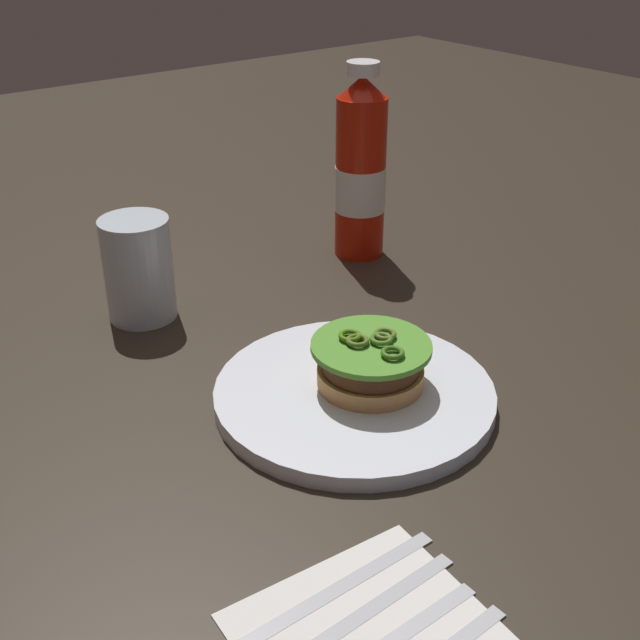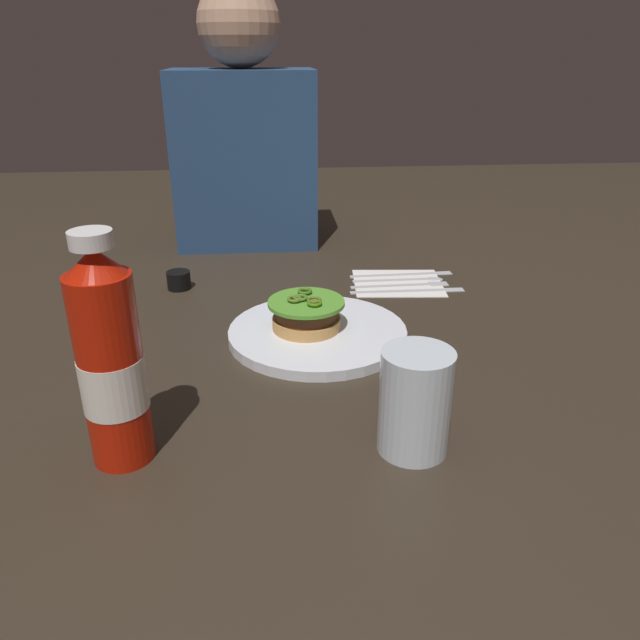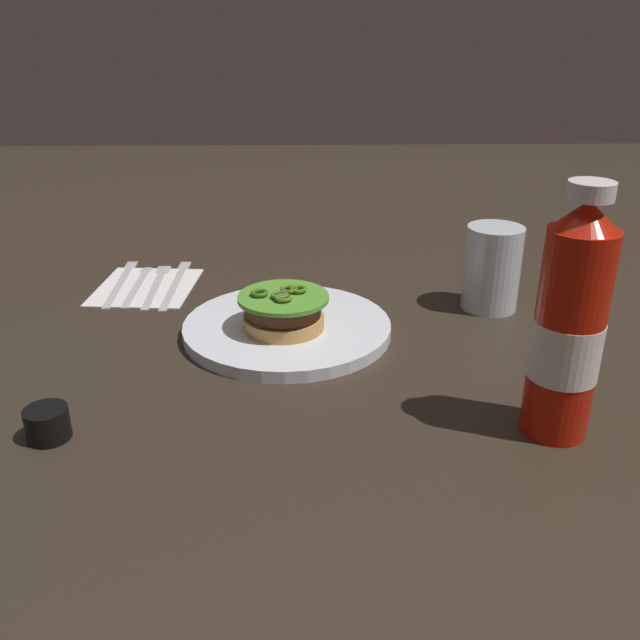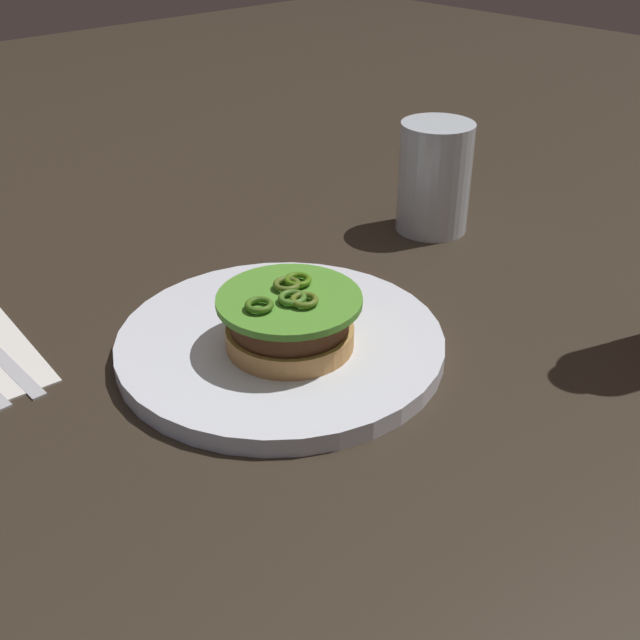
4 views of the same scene
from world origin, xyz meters
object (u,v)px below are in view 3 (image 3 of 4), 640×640
at_px(napkin, 146,286).
at_px(fork_utensil, 157,280).
at_px(spoon_utensil, 141,278).
at_px(dinner_plate, 287,328).
at_px(ketchup_bottle, 569,328).
at_px(water_glass, 492,268).
at_px(butter_knife, 177,279).
at_px(steak_knife, 122,278).
at_px(condiment_cup, 47,423).
at_px(burger_sandwich, 284,311).

distance_m(napkin, fork_utensil, 0.02).
xyz_separation_m(fork_utensil, spoon_utensil, (0.01, 0.03, 0.00)).
xyz_separation_m(dinner_plate, ketchup_bottle, (-0.24, -0.28, 0.11)).
xyz_separation_m(dinner_plate, napkin, (0.18, 0.23, -0.01)).
bearing_deg(ketchup_bottle, water_glass, -2.49).
xyz_separation_m(ketchup_bottle, water_glass, (0.32, -0.01, -0.06)).
height_order(butter_knife, spoon_utensil, same).
bearing_deg(butter_knife, napkin, 117.63).
height_order(napkin, fork_utensil, fork_utensil).
distance_m(dinner_plate, ketchup_bottle, 0.38).
bearing_deg(fork_utensil, butter_knife, -79.58).
bearing_deg(butter_knife, dinner_plate, -137.47).
distance_m(ketchup_bottle, fork_utensil, 0.66).
relative_size(ketchup_bottle, napkin, 1.55).
relative_size(napkin, steak_knife, 0.81).
relative_size(dinner_plate, water_glass, 2.28).
relative_size(dinner_plate, ketchup_bottle, 1.07).
bearing_deg(water_glass, steak_knife, 77.78).
distance_m(ketchup_bottle, steak_knife, 0.72).
relative_size(ketchup_bottle, steak_knife, 1.25).
bearing_deg(water_glass, condiment_cup, 121.50).
relative_size(burger_sandwich, napkin, 0.71).
bearing_deg(steak_knife, dinner_plate, -127.08).
bearing_deg(steak_knife, water_glass, -102.22).
relative_size(condiment_cup, butter_knife, 0.21).
bearing_deg(ketchup_bottle, napkin, 50.61).
xyz_separation_m(condiment_cup, fork_utensil, (0.44, -0.02, -0.01)).
xyz_separation_m(butter_knife, steak_knife, (0.01, 0.09, -0.00)).
xyz_separation_m(ketchup_bottle, butter_knife, (0.44, 0.46, -0.11)).
relative_size(water_glass, spoon_utensil, 0.68).
relative_size(water_glass, fork_utensil, 0.64).
xyz_separation_m(water_glass, condiment_cup, (-0.33, 0.53, -0.04)).
distance_m(condiment_cup, spoon_utensil, 0.45).
height_order(ketchup_bottle, water_glass, ketchup_bottle).
bearing_deg(fork_utensil, spoon_utensil, 67.86).
relative_size(napkin, butter_knife, 0.78).
height_order(burger_sandwich, water_glass, water_glass).
distance_m(butter_knife, steak_knife, 0.09).
xyz_separation_m(butter_knife, spoon_utensil, (0.01, 0.06, -0.00)).
bearing_deg(fork_utensil, condiment_cup, 176.73).
bearing_deg(water_glass, ketchup_bottle, 177.51).
bearing_deg(water_glass, butter_knife, 76.34).
bearing_deg(fork_utensil, water_glass, -102.28).
relative_size(water_glass, napkin, 0.73).
height_order(burger_sandwich, condiment_cup, burger_sandwich).
xyz_separation_m(dinner_plate, steak_knife, (0.20, 0.27, -0.00)).
distance_m(condiment_cup, butter_knife, 0.44).
xyz_separation_m(burger_sandwich, condiment_cup, (-0.23, 0.23, -0.02)).
bearing_deg(dinner_plate, burger_sandwich, 167.75).
bearing_deg(burger_sandwich, ketchup_bottle, -128.22).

